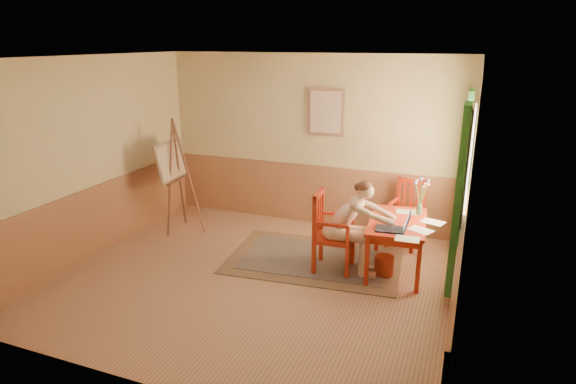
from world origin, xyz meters
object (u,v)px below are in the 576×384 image
at_px(chair_back, 407,214).
at_px(laptop, 395,227).
at_px(table, 397,227).
at_px(chair_left, 330,232).
at_px(figure, 351,223).
at_px(easel, 173,165).

distance_m(chair_back, laptop, 1.33).
bearing_deg(table, chair_left, -161.15).
bearing_deg(figure, chair_left, -178.74).
xyz_separation_m(chair_back, laptop, (0.03, -1.30, 0.27)).
distance_m(table, easel, 3.62).
distance_m(chair_back, figure, 1.35).
height_order(chair_back, figure, figure).
distance_m(chair_left, chair_back, 1.48).
xyz_separation_m(table, chair_back, (-0.00, 0.94, -0.13)).
bearing_deg(laptop, chair_back, 91.24).
distance_m(laptop, easel, 3.67).
relative_size(laptop, easel, 0.24).
distance_m(chair_left, easel, 2.85).
height_order(laptop, easel, easel).
height_order(chair_left, figure, figure).
relative_size(figure, easel, 0.70).
bearing_deg(figure, chair_back, 65.50).
distance_m(table, figure, 0.63).
bearing_deg(table, easel, 176.57).
bearing_deg(chair_left, figure, 1.26).
height_order(chair_back, easel, easel).
xyz_separation_m(table, easel, (-3.59, 0.21, 0.46)).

